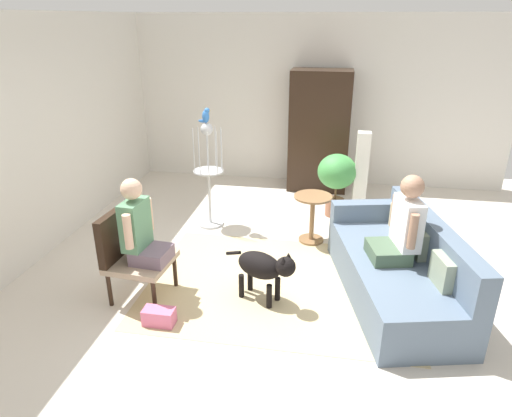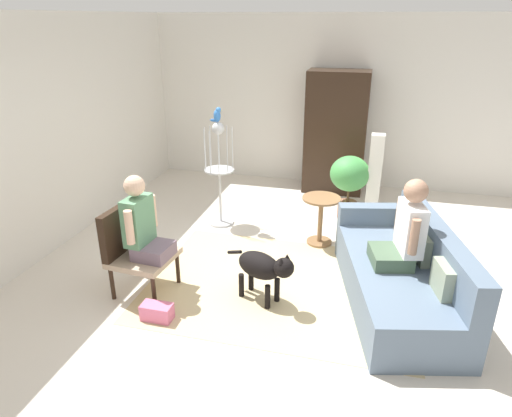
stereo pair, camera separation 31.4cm
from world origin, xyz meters
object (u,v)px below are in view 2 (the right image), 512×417
Objects in this scene: bird_cage_stand at (219,174)px; handbag at (157,312)px; potted_plant at (349,178)px; person_on_armchair at (142,224)px; dog at (263,267)px; armoire_cabinet at (336,133)px; couch at (401,275)px; round_end_table at (321,216)px; parrot at (217,115)px; armchair at (132,245)px; person_on_couch at (405,231)px; column_lamp at (374,179)px.

bird_cage_stand is 4.82× the size of handbag.
bird_cage_stand is 2.35m from handbag.
potted_plant is at bearing 20.23° from bird_cage_stand.
person_on_armchair is at bearing -95.88° from bird_cage_stand.
dog is 0.39× the size of armoire_cabinet.
potted_plant is at bearing 52.44° from person_on_armchair.
bird_cage_stand reaches higher than couch.
round_end_table is 0.44× the size of bird_cage_stand.
potted_plant is at bearing 72.62° from round_end_table.
potted_plant is at bearing 73.84° from dog.
round_end_table is 0.68× the size of potted_plant.
round_end_table is 1.84m from parrot.
bird_cage_stand is 0.74× the size of armoire_cabinet.
dog is 1.11m from handbag.
armoire_cabinet is at bearing 84.17° from dog.
bird_cage_stand is (-2.35, 1.35, 0.42)m from couch.
potted_plant reaches higher than round_end_table.
person_on_couch is (2.67, 0.42, 0.28)m from armchair.
couch reaches higher than handbag.
person_on_couch reaches higher than potted_plant.
round_end_table is 2.11× the size of handbag.
couch is 2.92× the size of dog.
armoire_cabinet is at bearing 107.59° from couch.
potted_plant is 0.74× the size of column_lamp.
person_on_armchair is at bearing 125.21° from handbag.
person_on_couch is at bearing -30.70° from parrot.
person_on_couch is 0.95× the size of potted_plant.
person_on_couch reaches higher than couch.
dog is 3.95× the size of parrot.
parrot reaches higher than handbag.
parrot is (-1.03, 1.69, 1.13)m from dog.
dog is at bearing -165.43° from couch.
armchair is 4.80× the size of parrot.
dog is 3.51m from armoire_cabinet.
person_on_armchair is 1.28m from dog.
couch is 2.59× the size of person_on_armchair.
person_on_couch is 2.12m from potted_plant.
armchair is 1.06× the size of person_on_couch.
bird_cage_stand is 1.81m from potted_plant.
dog reaches higher than handbag.
column_lamp is at bearing 98.64° from person_on_couch.
column_lamp is (-0.31, 2.02, -0.19)m from person_on_couch.
dog is (1.36, 0.12, -0.13)m from armchair.
handbag is (0.45, -0.45, -0.44)m from armchair.
armoire_cabinet is (1.38, 1.75, -0.55)m from parrot.
bird_cage_stand is at bearing -159.77° from potted_plant.
parrot is (-0.00, -0.00, 0.80)m from bird_cage_stand.
bird_cage_stand is at bearing 121.10° from dog.
person_on_armchair is 3.31m from column_lamp.
armoire_cabinet is (-0.96, 3.14, 0.16)m from person_on_couch.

